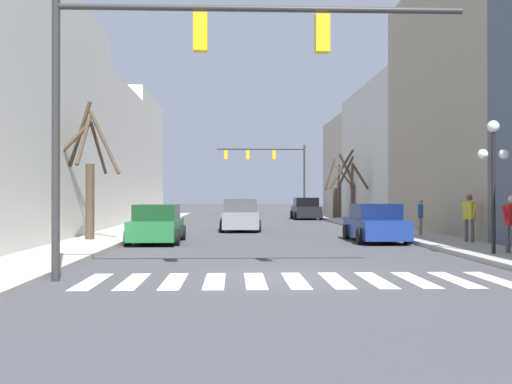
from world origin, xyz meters
TOP-DOWN VIEW (x-y plane):
  - ground_plane at (0.00, 0.00)m, footprint 240.00×240.00m
  - building_row_left at (-10.99, 17.39)m, footprint 6.00×48.80m
  - building_row_right at (10.99, 20.25)m, footprint 6.00×54.02m
  - crosswalk_stripes at (-0.00, -0.67)m, footprint 9.45×2.60m
  - traffic_signal_near at (-2.53, -0.57)m, footprint 9.22×0.28m
  - traffic_signal_far at (2.27, 42.06)m, footprint 8.29×0.28m
  - street_lamp_right_corner at (6.44, 3.73)m, footprint 0.95×0.36m
  - car_parked_right_far at (-1.02, 18.02)m, footprint 2.11×4.77m
  - car_driving_toward_lane at (4.42, 10.25)m, footprint 2.06×4.50m
  - car_at_intersection at (4.36, 33.04)m, footprint 2.18×4.52m
  - car_driving_away_lane at (-4.43, 9.99)m, footprint 2.04×4.42m
  - pedestrian_waiting_at_curb at (7.47, 8.12)m, footprint 0.39×0.74m
  - pedestrian_crossing_street at (7.11, 3.94)m, footprint 0.75×0.31m
  - pedestrian_near_right_corner at (6.76, 11.75)m, footprint 0.29×0.69m
  - street_tree_right_near at (6.56, 32.13)m, footprint 2.08×2.35m
  - street_tree_left_far at (7.26, 33.00)m, footprint 1.95×2.38m
  - street_tree_right_far at (-7.17, 10.00)m, footprint 3.01×2.74m
  - street_tree_left_near at (6.80, 27.20)m, footprint 2.63×1.38m

SIDE VIEW (x-z plane):
  - ground_plane at x=0.00m, z-range 0.00..0.00m
  - crosswalk_stripes at x=0.00m, z-range 0.00..0.01m
  - car_driving_away_lane at x=-4.43m, z-range -0.04..1.49m
  - car_driving_toward_lane at x=4.42m, z-range -0.05..1.51m
  - car_parked_right_far at x=-1.02m, z-range -0.06..1.64m
  - car_at_intersection at x=4.36m, z-range -0.06..1.65m
  - pedestrian_near_right_corner at x=6.76m, z-range 0.30..1.90m
  - pedestrian_crossing_street at x=7.11m, z-range 0.31..2.06m
  - pedestrian_waiting_at_curb at x=7.47m, z-range 0.31..2.10m
  - street_tree_right_near at x=6.56m, z-range -0.31..4.37m
  - street_tree_left_near at x=6.80m, z-range -0.10..4.84m
  - street_tree_left_far at x=7.26m, z-range 0.07..5.20m
  - street_tree_right_far at x=-7.17m, z-range -0.01..5.50m
  - street_lamp_right_corner at x=6.44m, z-range 0.99..5.00m
  - traffic_signal_near at x=-2.53m, z-range 1.58..8.08m
  - traffic_signal_far at x=2.27m, z-range 1.67..8.29m
  - building_row_left at x=-10.99m, z-range -0.80..11.13m
  - building_row_right at x=10.99m, z-range -1.08..11.72m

